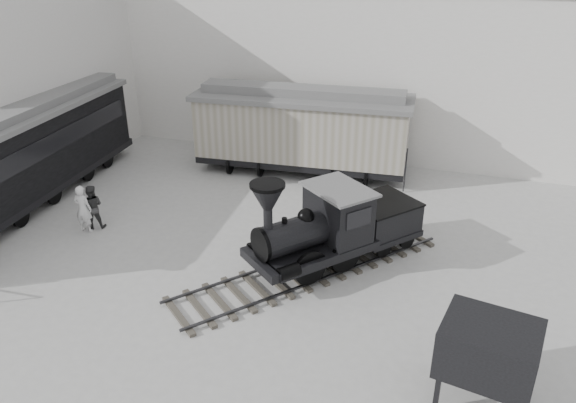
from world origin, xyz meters
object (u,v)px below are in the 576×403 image
(visitor_b, at_px, (92,207))
(boxcar, at_px, (302,128))
(coal_hopper, at_px, (488,355))
(locomotive, at_px, (329,231))
(passenger_coach, at_px, (13,158))
(visitor_a, at_px, (83,209))

(visitor_b, bearing_deg, boxcar, -153.86)
(boxcar, xyz_separation_m, coal_hopper, (8.45, -12.85, -0.63))
(locomotive, distance_m, boxcar, 8.54)
(visitor_b, distance_m, coal_hopper, 15.25)
(locomotive, xyz_separation_m, passenger_coach, (-13.37, 0.50, 0.85))
(coal_hopper, bearing_deg, boxcar, 133.64)
(boxcar, bearing_deg, visitor_a, -130.63)
(locomotive, xyz_separation_m, boxcar, (-3.35, 7.81, 0.85))
(boxcar, relative_size, visitor_b, 5.80)
(visitor_a, bearing_deg, coal_hopper, 158.29)
(visitor_b, relative_size, coal_hopper, 0.73)
(boxcar, distance_m, coal_hopper, 15.39)
(boxcar, relative_size, coal_hopper, 4.22)
(visitor_a, relative_size, coal_hopper, 0.78)
(passenger_coach, bearing_deg, boxcar, 32.37)
(locomotive, height_order, visitor_a, locomotive)
(visitor_a, xyz_separation_m, visitor_b, (0.13, 0.35, -0.06))
(boxcar, xyz_separation_m, visitor_a, (-6.13, -8.36, -1.21))
(visitor_b, height_order, coal_hopper, coal_hopper)
(locomotive, xyz_separation_m, visitor_b, (-9.35, -0.20, -0.42))
(boxcar, relative_size, passenger_coach, 0.69)
(locomotive, relative_size, visitor_b, 5.16)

